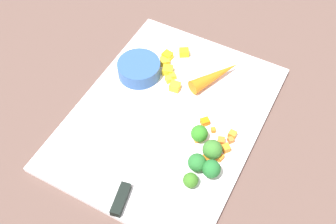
% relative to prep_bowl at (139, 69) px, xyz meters
% --- Properties ---
extents(ground_plane, '(4.00, 4.00, 0.00)m').
position_rel_prep_bowl_xyz_m(ground_plane, '(-0.07, -0.12, -0.03)').
color(ground_plane, brown).
extents(cutting_board, '(0.51, 0.39, 0.01)m').
position_rel_prep_bowl_xyz_m(cutting_board, '(-0.07, -0.12, -0.02)').
color(cutting_board, white).
rests_on(cutting_board, ground_plane).
extents(prep_bowl, '(0.10, 0.10, 0.04)m').
position_rel_prep_bowl_xyz_m(prep_bowl, '(0.00, 0.00, 0.00)').
color(prep_bowl, '#2D538F').
rests_on(prep_bowl, cutting_board).
extents(chef_knife, '(0.28, 0.08, 0.02)m').
position_rel_prep_bowl_xyz_m(chef_knife, '(-0.24, -0.12, -0.01)').
color(chef_knife, silver).
rests_on(chef_knife, cutting_board).
extents(whole_carrot, '(0.14, 0.09, 0.03)m').
position_rel_prep_bowl_xyz_m(whole_carrot, '(0.07, -0.17, -0.00)').
color(whole_carrot, orange).
rests_on(whole_carrot, cutting_board).
extents(carrot_dice_0, '(0.02, 0.02, 0.01)m').
position_rel_prep_bowl_xyz_m(carrot_dice_0, '(-0.12, -0.26, -0.01)').
color(carrot_dice_0, orange).
rests_on(carrot_dice_0, cutting_board).
extents(carrot_dice_1, '(0.02, 0.02, 0.01)m').
position_rel_prep_bowl_xyz_m(carrot_dice_1, '(-0.13, -0.24, -0.01)').
color(carrot_dice_1, orange).
rests_on(carrot_dice_1, cutting_board).
extents(carrot_dice_2, '(0.02, 0.02, 0.02)m').
position_rel_prep_bowl_xyz_m(carrot_dice_2, '(-0.06, -0.27, -0.01)').
color(carrot_dice_2, orange).
rests_on(carrot_dice_2, cutting_board).
extents(carrot_dice_3, '(0.02, 0.02, 0.01)m').
position_rel_prep_bowl_xyz_m(carrot_dice_3, '(-0.09, -0.20, -0.01)').
color(carrot_dice_3, orange).
rests_on(carrot_dice_3, cutting_board).
extents(carrot_dice_4, '(0.02, 0.02, 0.02)m').
position_rel_prep_bowl_xyz_m(carrot_dice_4, '(-0.14, -0.24, -0.01)').
color(carrot_dice_4, orange).
rests_on(carrot_dice_4, cutting_board).
extents(carrot_dice_5, '(0.02, 0.01, 0.01)m').
position_rel_prep_bowl_xyz_m(carrot_dice_5, '(-0.11, -0.24, -0.01)').
color(carrot_dice_5, orange).
rests_on(carrot_dice_5, cutting_board).
extents(carrot_dice_6, '(0.02, 0.02, 0.01)m').
position_rel_prep_bowl_xyz_m(carrot_dice_6, '(-0.10, -0.20, -0.01)').
color(carrot_dice_6, orange).
rests_on(carrot_dice_6, cutting_board).
extents(carrot_dice_7, '(0.02, 0.02, 0.01)m').
position_rel_prep_bowl_xyz_m(carrot_dice_7, '(-0.08, -0.27, -0.01)').
color(carrot_dice_7, orange).
rests_on(carrot_dice_7, cutting_board).
extents(carrot_dice_8, '(0.01, 0.01, 0.01)m').
position_rel_prep_bowl_xyz_m(carrot_dice_8, '(-0.07, -0.22, -0.01)').
color(carrot_dice_8, orange).
rests_on(carrot_dice_8, cutting_board).
extents(carrot_dice_9, '(0.02, 0.02, 0.02)m').
position_rel_prep_bowl_xyz_m(carrot_dice_9, '(-0.09, -0.25, -0.01)').
color(carrot_dice_9, orange).
rests_on(carrot_dice_9, cutting_board).
extents(carrot_dice_10, '(0.02, 0.02, 0.01)m').
position_rel_prep_bowl_xyz_m(carrot_dice_10, '(-0.10, -0.27, -0.01)').
color(carrot_dice_10, orange).
rests_on(carrot_dice_10, cutting_board).
extents(carrot_dice_11, '(0.02, 0.02, 0.01)m').
position_rel_prep_bowl_xyz_m(carrot_dice_11, '(-0.06, -0.20, -0.01)').
color(carrot_dice_11, orange).
rests_on(carrot_dice_11, cutting_board).
extents(pepper_dice_0, '(0.03, 0.03, 0.02)m').
position_rel_prep_bowl_xyz_m(pepper_dice_0, '(0.06, -0.04, -0.01)').
color(pepper_dice_0, yellow).
rests_on(pepper_dice_0, cutting_board).
extents(pepper_dice_1, '(0.02, 0.02, 0.01)m').
position_rel_prep_bowl_xyz_m(pepper_dice_1, '(0.01, -0.07, -0.01)').
color(pepper_dice_1, yellow).
rests_on(pepper_dice_1, cutting_board).
extents(pepper_dice_2, '(0.02, 0.02, 0.01)m').
position_rel_prep_bowl_xyz_m(pepper_dice_2, '(0.03, -0.08, -0.01)').
color(pepper_dice_2, yellow).
rests_on(pepper_dice_2, cutting_board).
extents(pepper_dice_3, '(0.02, 0.02, 0.02)m').
position_rel_prep_bowl_xyz_m(pepper_dice_3, '(0.08, -0.03, -0.01)').
color(pepper_dice_3, yellow).
rests_on(pepper_dice_3, cutting_board).
extents(pepper_dice_4, '(0.03, 0.03, 0.02)m').
position_rel_prep_bowl_xyz_m(pepper_dice_4, '(0.11, -0.07, -0.01)').
color(pepper_dice_4, yellow).
rests_on(pepper_dice_4, cutting_board).
extents(pepper_dice_5, '(0.03, 0.03, 0.02)m').
position_rel_prep_bowl_xyz_m(pepper_dice_5, '(0.04, -0.06, -0.01)').
color(pepper_dice_5, yellow).
rests_on(pepper_dice_5, cutting_board).
extents(pepper_dice_6, '(0.02, 0.03, 0.02)m').
position_rel_prep_bowl_xyz_m(pepper_dice_6, '(-0.00, -0.10, -0.01)').
color(pepper_dice_6, yellow).
rests_on(pepper_dice_6, cutting_board).
extents(broccoli_floret_0, '(0.04, 0.04, 0.04)m').
position_rel_prep_bowl_xyz_m(broccoli_floret_0, '(-0.10, -0.20, 0.00)').
color(broccoli_floret_0, '#87BE6D').
rests_on(broccoli_floret_0, cutting_board).
extents(broccoli_floret_1, '(0.04, 0.04, 0.04)m').
position_rel_prep_bowl_xyz_m(broccoli_floret_1, '(-0.17, -0.26, 0.01)').
color(broccoli_floret_1, '#96BD68').
rests_on(broccoli_floret_1, cutting_board).
extents(broccoli_floret_2, '(0.04, 0.04, 0.04)m').
position_rel_prep_bowl_xyz_m(broccoli_floret_2, '(-0.13, -0.25, 0.01)').
color(broccoli_floret_2, '#97C46A').
rests_on(broccoli_floret_2, cutting_board).
extents(broccoli_floret_3, '(0.03, 0.03, 0.03)m').
position_rel_prep_bowl_xyz_m(broccoli_floret_3, '(-0.20, -0.24, -0.00)').
color(broccoli_floret_3, '#94AF5A').
rests_on(broccoli_floret_3, cutting_board).
extents(broccoli_floret_4, '(0.04, 0.04, 0.04)m').
position_rel_prep_bowl_xyz_m(broccoli_floret_4, '(-0.17, -0.23, 0.01)').
color(broccoli_floret_4, '#90C158').
rests_on(broccoli_floret_4, cutting_board).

